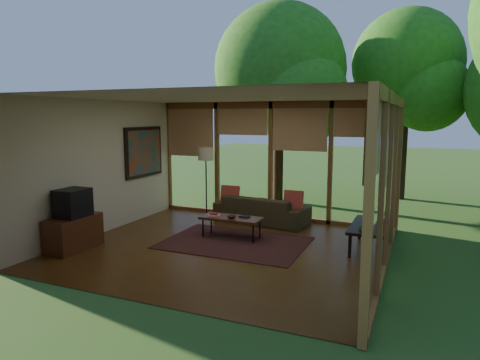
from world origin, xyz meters
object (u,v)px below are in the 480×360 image
at_px(coffee_table, 231,219).
at_px(floor_lamp, 206,158).
at_px(sofa, 261,209).
at_px(side_console, 369,227).
at_px(media_cabinet, 74,233).
at_px(television, 73,203).

bearing_deg(coffee_table, floor_lamp, 132.00).
relative_size(sofa, floor_lamp, 1.26).
height_order(floor_lamp, side_console, floor_lamp).
bearing_deg(floor_lamp, sofa, -2.75).
bearing_deg(sofa, media_cabinet, 59.22).
height_order(media_cabinet, side_console, media_cabinet).
xyz_separation_m(media_cabinet, television, (0.02, 0.00, 0.55)).
xyz_separation_m(television, side_console, (4.85, 2.08, -0.44)).
bearing_deg(side_console, media_cabinet, -156.87).
bearing_deg(coffee_table, media_cabinet, -143.07).
distance_m(media_cabinet, television, 0.55).
relative_size(television, floor_lamp, 0.33).
relative_size(sofa, television, 3.79).
height_order(media_cabinet, floor_lamp, floor_lamp).
distance_m(floor_lamp, coffee_table, 2.20).
bearing_deg(television, media_cabinet, 180.00).
relative_size(sofa, coffee_table, 1.74).
height_order(sofa, media_cabinet, sofa).
relative_size(television, side_console, 0.39).
bearing_deg(side_console, television, -156.79).
relative_size(media_cabinet, floor_lamp, 0.61).
distance_m(television, floor_lamp, 3.39).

